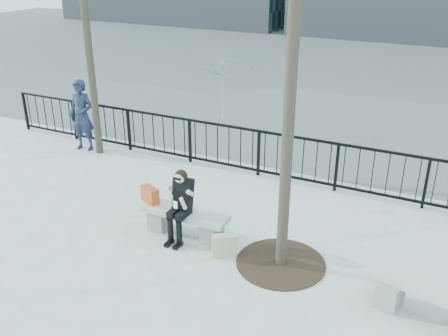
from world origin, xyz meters
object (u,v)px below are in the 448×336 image
at_px(bench_main, 185,220).
at_px(seated_woman, 180,206).
at_px(bench_second, 432,299).
at_px(standing_man, 82,115).

height_order(bench_main, seated_woman, seated_woman).
height_order(bench_second, standing_man, standing_man).
bearing_deg(bench_main, standing_man, 150.53).
distance_m(seated_woman, standing_man, 5.24).
xyz_separation_m(seated_woman, standing_man, (-4.49, 2.70, 0.25)).
xyz_separation_m(bench_second, standing_man, (-8.74, 2.92, 0.61)).
xyz_separation_m(bench_main, bench_second, (4.25, -0.39, 0.00)).
relative_size(bench_second, seated_woman, 1.25).
relative_size(bench_main, bench_second, 0.98).
bearing_deg(bench_main, bench_second, -5.21).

